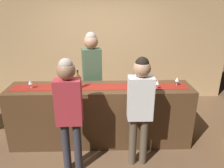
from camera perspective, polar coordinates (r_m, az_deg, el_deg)
The scene contains 12 objects.
ground_plane at distance 3.93m, azimuth -2.84°, elevation -14.54°, with size 10.00×10.00×0.00m, color brown.
back_wall at distance 5.18m, azimuth -2.75°, elevation 11.57°, with size 6.00×0.12×2.90m, color tan.
bar_counter at distance 3.67m, azimuth -2.98°, elevation -8.12°, with size 2.96×0.60×1.00m, color #543821.
counter_runner_cloth at distance 3.45m, azimuth -3.14°, elevation -0.76°, with size 2.81×0.28×0.01m, color maroon.
wine_bottle_clear at distance 3.47m, azimuth 8.43°, elevation 1.11°, with size 0.07×0.07×0.30m.
wine_bottle_amber at distance 3.39m, azimuth -8.95°, elevation 0.58°, with size 0.07×0.07×0.30m.
wine_glass_near_customer at distance 3.58m, azimuth -20.79°, elevation 0.42°, with size 0.07×0.07×0.14m.
wine_glass_mid_counter at distance 3.63m, azimuth 16.87°, elevation 1.15°, with size 0.07×0.07×0.14m.
wine_glass_far_end at distance 3.41m, azimuth 11.90°, elevation 0.35°, with size 0.07×0.07×0.14m.
bartender at distance 3.97m, azimuth -5.33°, elevation 3.91°, with size 0.38×0.27×1.80m.
customer_sipping at distance 2.95m, azimuth 7.46°, elevation -4.88°, with size 0.34×0.23×1.63m.
customer_browsing at distance 2.85m, azimuth -11.33°, elevation -5.80°, with size 0.34×0.23×1.65m.
Camera 1 is at (0.10, -3.21, 2.27)m, focal length 34.58 mm.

